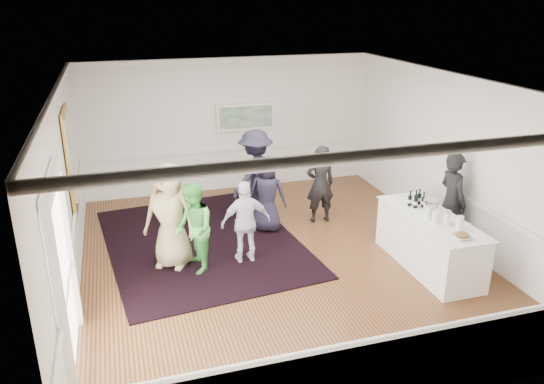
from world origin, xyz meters
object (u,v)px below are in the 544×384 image
object	(u,v)px
serving_table	(429,242)
guest_dark_b	(320,184)
guest_navy	(267,194)
guest_tan	(170,216)
ice_bucket	(430,207)
guest_lilac	(246,222)
bartender	(452,202)
guest_dark_a	(256,175)
guest_green	(194,228)
nut_bowl	(462,236)

from	to	relation	value
serving_table	guest_dark_b	size ratio (longest dim) A/B	1.41
guest_navy	guest_tan	bearing A→B (deg)	55.25
guest_dark_b	ice_bucket	bearing A→B (deg)	119.38
guest_dark_b	guest_navy	distance (m)	1.19
guest_dark_b	ice_bucket	world-z (taller)	guest_dark_b
guest_lilac	ice_bucket	bearing A→B (deg)	162.66
bartender	guest_lilac	size ratio (longest dim) A/B	1.23
guest_lilac	bartender	bearing A→B (deg)	171.04
guest_tan	guest_dark_a	size ratio (longest dim) A/B	0.97
guest_tan	ice_bucket	size ratio (longest dim) A/B	7.34
bartender	guest_dark_b	bearing A→B (deg)	44.31
guest_green	guest_dark_a	size ratio (longest dim) A/B	0.82
guest_navy	guest_dark_b	bearing A→B (deg)	-144.50
guest_green	guest_dark_b	size ratio (longest dim) A/B	0.96
guest_tan	guest_green	world-z (taller)	guest_tan
ice_bucket	guest_tan	bearing A→B (deg)	164.78
serving_table	guest_green	bearing A→B (deg)	165.20
guest_navy	ice_bucket	bearing A→B (deg)	167.26
guest_lilac	guest_navy	xyz separation A→B (m)	(0.75, 1.20, 0.01)
bartender	nut_bowl	world-z (taller)	bartender
guest_lilac	nut_bowl	world-z (taller)	guest_lilac
serving_table	bartender	distance (m)	1.04
bartender	guest_navy	xyz separation A→B (m)	(-3.05, 1.79, -0.17)
guest_dark_b	guest_navy	xyz separation A→B (m)	(-1.19, -0.12, -0.06)
ice_bucket	guest_green	bearing A→B (deg)	167.66
serving_table	ice_bucket	distance (m)	0.61
guest_green	nut_bowl	bearing A→B (deg)	56.87
guest_lilac	guest_green	bearing A→B (deg)	4.60
serving_table	guest_dark_b	xyz separation A→B (m)	(-1.09, 2.44, 0.35)
bartender	guest_dark_a	world-z (taller)	guest_dark_a
guest_dark_a	nut_bowl	bearing A→B (deg)	86.72
guest_lilac	guest_navy	world-z (taller)	guest_navy
bartender	ice_bucket	size ratio (longest dim) A/B	7.26
serving_table	nut_bowl	distance (m)	1.02
guest_navy	nut_bowl	bearing A→B (deg)	155.07
guest_tan	nut_bowl	distance (m)	4.85
guest_dark_a	guest_navy	xyz separation A→B (m)	(0.07, -0.63, -0.20)
ice_bucket	guest_lilac	bearing A→B (deg)	162.77
guest_tan	ice_bucket	bearing A→B (deg)	15.10
serving_table	ice_bucket	size ratio (longest dim) A/B	9.05
serving_table	ice_bucket	world-z (taller)	ice_bucket
guest_lilac	guest_dark_a	size ratio (longest dim) A/B	0.78
guest_lilac	guest_dark_b	world-z (taller)	guest_dark_b
guest_green	guest_dark_a	world-z (taller)	guest_dark_a
guest_dark_b	guest_green	bearing A→B (deg)	28.37
guest_dark_a	nut_bowl	xyz separation A→B (m)	(2.33, -3.84, 0.01)
serving_table	guest_navy	world-z (taller)	guest_navy
guest_tan	nut_bowl	world-z (taller)	guest_tan
guest_dark_a	guest_navy	world-z (taller)	guest_dark_a
guest_dark_b	nut_bowl	bearing A→B (deg)	110.30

